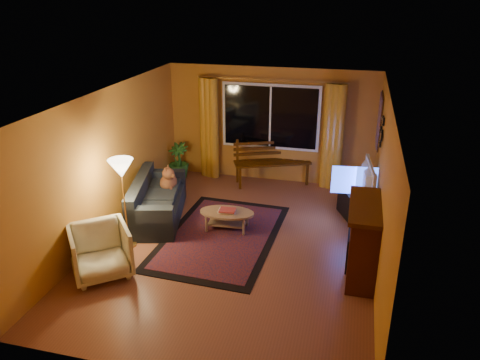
% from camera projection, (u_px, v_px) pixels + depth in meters
% --- Properties ---
extents(floor, '(4.50, 6.00, 0.02)m').
position_uv_depth(floor, '(236.00, 244.00, 7.91)').
color(floor, brown).
rests_on(floor, ground).
extents(ceiling, '(4.50, 6.00, 0.02)m').
position_uv_depth(ceiling, '(235.00, 97.00, 6.95)').
color(ceiling, white).
rests_on(ceiling, ground).
extents(wall_back, '(4.50, 0.02, 2.50)m').
position_uv_depth(wall_back, '(271.00, 125.00, 10.13)').
color(wall_back, '#C67F2B').
rests_on(wall_back, ground).
extents(wall_left, '(0.02, 6.00, 2.50)m').
position_uv_depth(wall_left, '(107.00, 163.00, 7.94)').
color(wall_left, '#C67F2B').
rests_on(wall_left, ground).
extents(wall_right, '(0.02, 6.00, 2.50)m').
position_uv_depth(wall_right, '(383.00, 189.00, 6.92)').
color(wall_right, '#C67F2B').
rests_on(wall_right, ground).
extents(window, '(2.00, 0.02, 1.30)m').
position_uv_depth(window, '(270.00, 117.00, 10.00)').
color(window, black).
rests_on(window, wall_back).
extents(curtain_rod, '(3.20, 0.03, 0.03)m').
position_uv_depth(curtain_rod, '(271.00, 80.00, 9.65)').
color(curtain_rod, '#BF8C3F').
rests_on(curtain_rod, wall_back).
extents(curtain_left, '(0.36, 0.36, 2.24)m').
position_uv_depth(curtain_left, '(210.00, 128.00, 10.37)').
color(curtain_left, orange).
rests_on(curtain_left, ground).
extents(curtain_right, '(0.36, 0.36, 2.24)m').
position_uv_depth(curtain_right, '(333.00, 137.00, 9.76)').
color(curtain_right, orange).
rests_on(curtain_right, ground).
extents(bench, '(1.71, 1.09, 0.49)m').
position_uv_depth(bench, '(272.00, 173.00, 10.26)').
color(bench, '#3B1C02').
rests_on(bench, ground).
extents(potted_plant, '(0.53, 0.53, 0.82)m').
position_uv_depth(potted_plant, '(179.00, 161.00, 10.51)').
color(potted_plant, '#235B1E').
rests_on(potted_plant, ground).
extents(sofa, '(1.27, 2.06, 0.78)m').
position_uv_depth(sofa, '(158.00, 199.00, 8.66)').
color(sofa, '#1E242B').
rests_on(sofa, ground).
extents(dog, '(0.41, 0.48, 0.44)m').
position_uv_depth(dog, '(168.00, 180.00, 8.95)').
color(dog, brown).
rests_on(dog, sofa).
extents(armchair, '(1.13, 1.12, 0.85)m').
position_uv_depth(armchair, '(100.00, 249.00, 6.93)').
color(armchair, beige).
rests_on(armchair, ground).
extents(floor_lamp, '(0.34, 0.34, 1.54)m').
position_uv_depth(floor_lamp, '(125.00, 204.00, 7.57)').
color(floor_lamp, '#BF8C3F').
rests_on(floor_lamp, ground).
extents(rug, '(1.97, 3.00, 0.02)m').
position_uv_depth(rug, '(221.00, 236.00, 8.14)').
color(rug, maroon).
rests_on(rug, ground).
extents(coffee_table, '(1.03, 1.03, 0.35)m').
position_uv_depth(coffee_table, '(227.00, 220.00, 8.32)').
color(coffee_table, '#967453').
rests_on(coffee_table, ground).
extents(tv_console, '(0.85, 1.27, 0.50)m').
position_uv_depth(tv_console, '(360.00, 210.00, 8.54)').
color(tv_console, black).
rests_on(tv_console, ground).
extents(television, '(0.28, 1.14, 0.65)m').
position_uv_depth(television, '(363.00, 181.00, 8.32)').
color(television, black).
rests_on(television, tv_console).
extents(fireplace, '(0.40, 1.20, 1.10)m').
position_uv_depth(fireplace, '(363.00, 242.00, 6.88)').
color(fireplace, maroon).
rests_on(fireplace, ground).
extents(mirror_cluster, '(0.06, 0.60, 0.56)m').
position_uv_depth(mirror_cluster, '(381.00, 129.00, 7.89)').
color(mirror_cluster, black).
rests_on(mirror_cluster, wall_right).
extents(painting, '(0.04, 0.76, 0.96)m').
position_uv_depth(painting, '(379.00, 121.00, 8.97)').
color(painting, orange).
rests_on(painting, wall_right).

